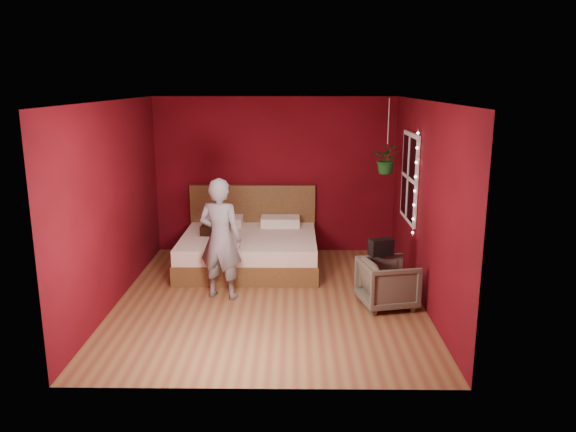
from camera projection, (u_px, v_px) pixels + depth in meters
name	position (u px, v px, depth m)	size (l,w,h in m)	color
floor	(270.00, 299.00, 7.49)	(4.50, 4.50, 0.00)	olive
room_walls	(269.00, 175.00, 7.10)	(4.04, 4.54, 2.62)	maroon
window	(409.00, 177.00, 8.00)	(0.05, 0.97, 1.27)	white
fairy_lights	(415.00, 184.00, 7.49)	(0.04, 0.04, 1.45)	silver
bed	(250.00, 247.00, 8.80)	(2.09, 1.78, 1.15)	brown
person	(220.00, 239.00, 7.39)	(0.59, 0.39, 1.63)	slate
armchair	(388.00, 283.00, 7.20)	(0.66, 0.68, 0.62)	#63614E
handbag	(381.00, 247.00, 7.31)	(0.31, 0.15, 0.22)	black
throw_pillow	(215.00, 229.00, 8.74)	(0.40, 0.40, 0.14)	black
hanging_plant	(387.00, 159.00, 8.19)	(0.49, 0.46, 1.09)	silver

